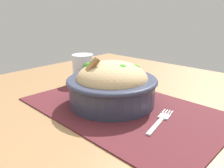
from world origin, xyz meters
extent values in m
cube|color=olive|center=(0.00, 0.00, 0.74)|extent=(1.06, 0.96, 0.03)
cylinder|color=brown|center=(-0.47, 0.42, 0.36)|extent=(0.04, 0.04, 0.72)
cube|color=#47191E|center=(-0.01, -0.02, 0.76)|extent=(0.48, 0.31, 0.00)
cylinder|color=#2D3347|center=(-0.05, -0.02, 0.79)|extent=(0.21, 0.21, 0.07)
torus|color=#2D3347|center=(-0.05, -0.02, 0.82)|extent=(0.22, 0.22, 0.01)
ellipsoid|color=tan|center=(-0.05, -0.02, 0.82)|extent=(0.23, 0.23, 0.09)
sphere|color=#2C831B|center=(-0.11, -0.04, 0.85)|extent=(0.03, 0.03, 0.03)
sphere|color=#2C831B|center=(-0.01, 0.03, 0.84)|extent=(0.03, 0.03, 0.03)
sphere|color=#2C831B|center=(-0.02, -0.02, 0.85)|extent=(0.04, 0.04, 0.04)
cylinder|color=orange|center=(-0.07, 0.03, 0.84)|extent=(0.04, 0.02, 0.01)
cylinder|color=orange|center=(-0.06, -0.06, 0.84)|extent=(0.02, 0.03, 0.01)
cylinder|color=orange|center=(-0.08, -0.03, 0.84)|extent=(0.02, 0.03, 0.01)
cube|color=brown|center=(-0.08, -0.06, 0.85)|extent=(0.04, 0.04, 0.04)
cube|color=brown|center=(-0.07, -0.07, 0.86)|extent=(0.04, 0.05, 0.05)
cube|color=silver|center=(0.10, -0.06, 0.76)|extent=(0.02, 0.06, 0.00)
cube|color=silver|center=(0.09, -0.02, 0.76)|extent=(0.01, 0.01, 0.00)
cube|color=silver|center=(0.09, 0.00, 0.76)|extent=(0.03, 0.03, 0.00)
cube|color=silver|center=(0.09, 0.02, 0.76)|extent=(0.01, 0.02, 0.00)
cube|color=silver|center=(0.09, 0.02, 0.76)|extent=(0.01, 0.02, 0.00)
cube|color=silver|center=(0.08, 0.02, 0.76)|extent=(0.01, 0.02, 0.00)
cube|color=silver|center=(0.08, 0.02, 0.76)|extent=(0.01, 0.02, 0.00)
cylinder|color=silver|center=(-0.24, 0.05, 0.80)|extent=(0.07, 0.07, 0.09)
cylinder|color=silver|center=(-0.24, 0.05, 0.78)|extent=(0.06, 0.06, 0.04)
camera|label=1|loc=(0.31, -0.41, 0.99)|focal=36.63mm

